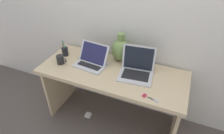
# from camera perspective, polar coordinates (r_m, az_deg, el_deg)

# --- Properties ---
(ground_plane) EXTENTS (6.00, 6.00, 0.00)m
(ground_plane) POSITION_cam_1_polar(r_m,az_deg,el_deg) (2.36, -0.00, -15.16)
(ground_plane) COLOR #564C47
(back_wall) EXTENTS (4.40, 0.04, 2.40)m
(back_wall) POSITION_cam_1_polar(r_m,az_deg,el_deg) (1.92, 4.02, 16.30)
(back_wall) COLOR silver
(back_wall) RESTS_ON ground
(desk) EXTENTS (1.47, 0.59, 0.71)m
(desk) POSITION_cam_1_polar(r_m,az_deg,el_deg) (1.97, -0.00, -4.75)
(desk) COLOR #D1B78C
(desk) RESTS_ON ground
(laptop_left) EXTENTS (0.34, 0.27, 0.21)m
(laptop_left) POSITION_cam_1_polar(r_m,az_deg,el_deg) (1.96, -6.02, 2.31)
(laptop_left) COLOR silver
(laptop_left) RESTS_ON desk
(laptop_right) EXTENTS (0.34, 0.30, 0.27)m
(laptop_right) POSITION_cam_1_polar(r_m,az_deg,el_deg) (1.82, 7.57, -0.14)
(laptop_right) COLOR silver
(laptop_right) RESTS_ON desk
(green_vase) EXTENTS (0.19, 0.19, 0.30)m
(green_vase) POSITION_cam_1_polar(r_m,az_deg,el_deg) (1.99, 2.63, 5.40)
(green_vase) COLOR #75934C
(green_vase) RESTS_ON desk
(coffee_mug) EXTENTS (0.11, 0.08, 0.09)m
(coffee_mug) POSITION_cam_1_polar(r_m,az_deg,el_deg) (2.03, -15.32, 2.17)
(coffee_mug) COLOR black
(coffee_mug) RESTS_ON desk
(pen_cup) EXTENTS (0.07, 0.07, 0.19)m
(pen_cup) POSITION_cam_1_polar(r_m,az_deg,el_deg) (2.16, -14.05, 4.66)
(pen_cup) COLOR black
(pen_cup) RESTS_ON desk
(scissors) EXTENTS (0.15, 0.07, 0.01)m
(scissors) POSITION_cam_1_polar(r_m,az_deg,el_deg) (1.62, 10.67, -8.90)
(scissors) COLOR #B7B7BC
(scissors) RESTS_ON desk
(power_brick) EXTENTS (0.07, 0.07, 0.03)m
(power_brick) POSITION_cam_1_polar(r_m,az_deg,el_deg) (2.39, -7.20, -14.25)
(power_brick) COLOR white
(power_brick) RESTS_ON ground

